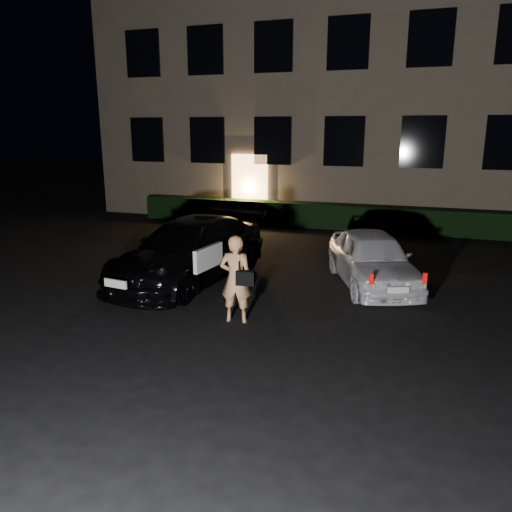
% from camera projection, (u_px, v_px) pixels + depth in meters
% --- Properties ---
extents(ground, '(80.00, 80.00, 0.00)m').
position_uv_depth(ground, '(230.00, 348.00, 8.08)').
color(ground, black).
rests_on(ground, ground).
extents(building, '(20.00, 8.11, 12.00)m').
position_uv_depth(building, '(363.00, 64.00, 20.34)').
color(building, brown).
rests_on(building, ground).
extents(hedge, '(15.00, 0.70, 0.85)m').
position_uv_depth(hedge, '(339.00, 217.00, 17.61)').
color(hedge, black).
rests_on(hedge, ground).
extents(sedan, '(2.60, 5.08, 1.41)m').
position_uv_depth(sedan, '(190.00, 251.00, 11.55)').
color(sedan, black).
rests_on(sedan, ground).
extents(hatch, '(2.73, 3.94, 1.25)m').
position_uv_depth(hatch, '(372.00, 258.00, 11.17)').
color(hatch, white).
rests_on(hatch, ground).
extents(man, '(0.71, 0.47, 1.63)m').
position_uv_depth(man, '(236.00, 279.00, 9.01)').
color(man, tan).
rests_on(man, ground).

